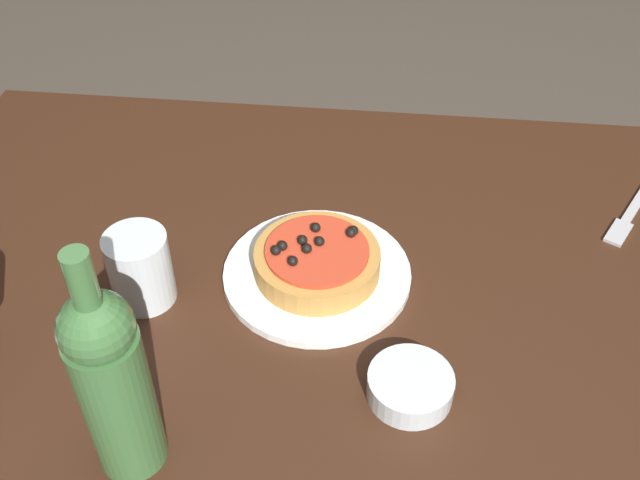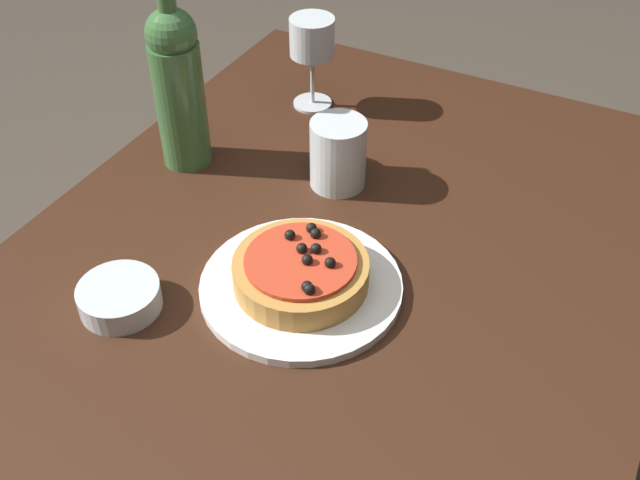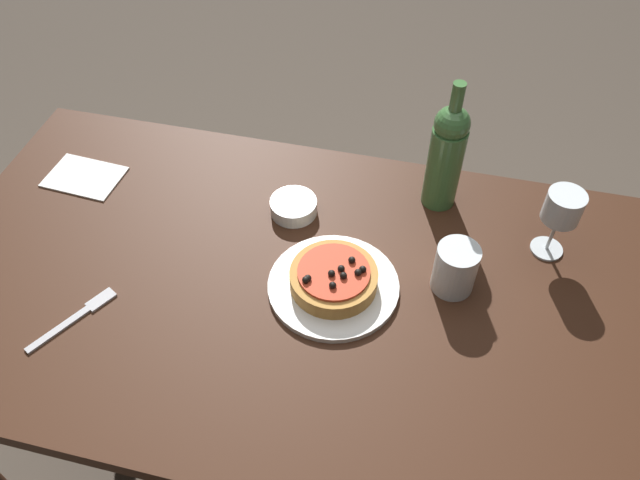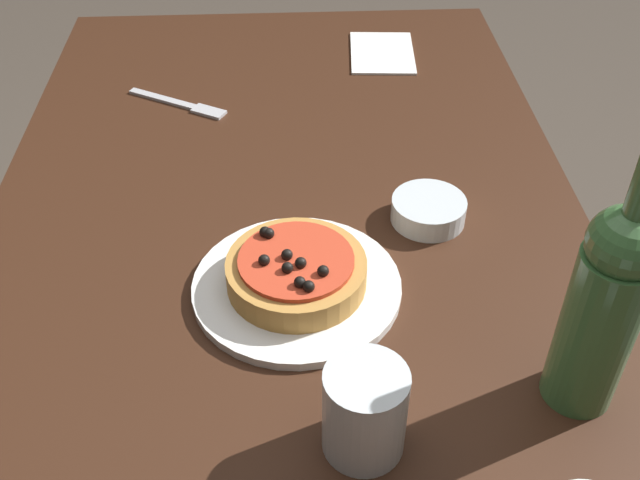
% 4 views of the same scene
% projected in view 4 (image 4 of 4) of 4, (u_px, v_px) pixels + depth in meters
% --- Properties ---
extents(dining_table, '(1.45, 0.83, 0.78)m').
position_uv_depth(dining_table, '(289.00, 292.00, 1.06)').
color(dining_table, '#381E11').
rests_on(dining_table, ground_plane).
extents(dinner_plate, '(0.26, 0.26, 0.01)m').
position_uv_depth(dinner_plate, '(297.00, 287.00, 0.92)').
color(dinner_plate, white).
rests_on(dinner_plate, dining_table).
extents(pizza, '(0.17, 0.17, 0.05)m').
position_uv_depth(pizza, '(296.00, 271.00, 0.90)').
color(pizza, '#BC843D').
rests_on(pizza, dinner_plate).
extents(wine_bottle, '(0.07, 0.07, 0.30)m').
position_uv_depth(wine_bottle, '(605.00, 305.00, 0.72)').
color(wine_bottle, '#3D6B38').
rests_on(wine_bottle, dining_table).
extents(water_cup, '(0.08, 0.08, 0.10)m').
position_uv_depth(water_cup, '(365.00, 411.00, 0.72)').
color(water_cup, silver).
rests_on(water_cup, dining_table).
extents(side_bowl, '(0.10, 0.10, 0.03)m').
position_uv_depth(side_bowl, '(428.00, 210.00, 1.02)').
color(side_bowl, silver).
rests_on(side_bowl, dining_table).
extents(fork, '(0.11, 0.17, 0.00)m').
position_uv_depth(fork, '(183.00, 104.00, 1.26)').
color(fork, '#B7B7BC').
rests_on(fork, dining_table).
extents(paper_napkin, '(0.17, 0.13, 0.00)m').
position_uv_depth(paper_napkin, '(382.00, 53.00, 1.40)').
color(paper_napkin, white).
rests_on(paper_napkin, dining_table).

